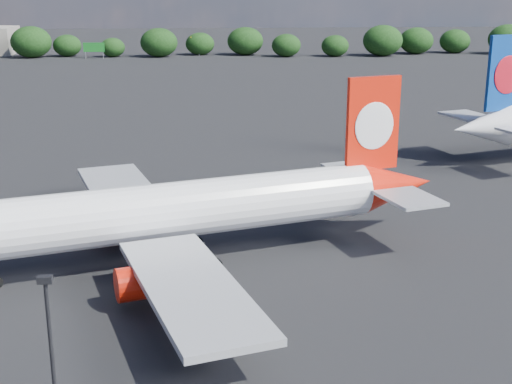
{
  "coord_description": "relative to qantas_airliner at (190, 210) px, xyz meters",
  "views": [
    {
      "loc": [
        12.5,
        -33.78,
        21.7
      ],
      "look_at": [
        16.0,
        12.0,
        8.0
      ],
      "focal_mm": 50.0,
      "sensor_mm": 36.0,
      "label": 1
    }
  ],
  "objects": [
    {
      "name": "qantas_airliner",
      "position": [
        0.0,
        0.0,
        0.0
      ],
      "size": [
        42.29,
        40.56,
        14.04
      ],
      "color": "white",
      "rests_on": "ground"
    },
    {
      "name": "highway_sign",
      "position": [
        -29.37,
        156.1,
        -1.15
      ],
      "size": [
        6.0,
        0.3,
        4.5
      ],
      "color": "#14641D",
      "rests_on": "ground"
    },
    {
      "name": "horizon_treeline",
      "position": [
        -0.91,
        159.8,
        -0.3
      ],
      "size": [
        205.7,
        16.29,
        9.06
      ],
      "color": "black",
      "rests_on": "ground"
    },
    {
      "name": "ground",
      "position": [
        -11.37,
        40.1,
        -4.28
      ],
      "size": [
        500.0,
        500.0,
        0.0
      ],
      "primitive_type": "plane",
      "color": "black",
      "rests_on": "ground"
    },
    {
      "name": "billboard_yellow",
      "position": [
        0.63,
        162.1,
        -0.41
      ],
      "size": [
        5.0,
        0.3,
        5.5
      ],
      "color": "gold",
      "rests_on": "ground"
    }
  ]
}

